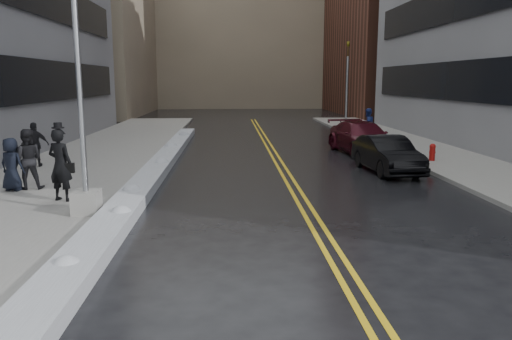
{
  "coord_description": "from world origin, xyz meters",
  "views": [
    {
      "loc": [
        0.39,
        -10.62,
        3.52
      ],
      "look_at": [
        1.04,
        1.72,
        1.3
      ],
      "focal_mm": 35.0,
      "sensor_mm": 36.0,
      "label": 1
    }
  ],
  "objects": [
    {
      "name": "building_far",
      "position": [
        2.0,
        60.0,
        11.0
      ],
      "size": [
        36.0,
        16.0,
        22.0
      ],
      "primitive_type": "cube",
      "color": "gray",
      "rests_on": "ground"
    },
    {
      "name": "lamppost",
      "position": [
        -3.3,
        2.0,
        2.53
      ],
      "size": [
        0.65,
        0.65,
        7.62
      ],
      "color": "gray",
      "rests_on": "sidewalk_west"
    },
    {
      "name": "lane_line_right",
      "position": [
        2.65,
        10.0,
        0.0
      ],
      "size": [
        0.12,
        50.0,
        0.01
      ],
      "primitive_type": "cube",
      "color": "gold",
      "rests_on": "ground"
    },
    {
      "name": "traffic_signal",
      "position": [
        8.5,
        24.0,
        3.4
      ],
      "size": [
        0.16,
        0.2,
        6.0
      ],
      "color": "gray",
      "rests_on": "sidewalk_east"
    },
    {
      "name": "lane_line_left",
      "position": [
        2.35,
        10.0,
        0.0
      ],
      "size": [
        0.12,
        50.0,
        0.01
      ],
      "primitive_type": "cube",
      "color": "gold",
      "rests_on": "ground"
    },
    {
      "name": "pedestrian_fedora",
      "position": [
        -4.39,
        3.48,
        1.18
      ],
      "size": [
        0.88,
        0.73,
        2.06
      ],
      "primitive_type": "imported",
      "rotation": [
        0.0,
        0.0,
        2.77
      ],
      "color": "black",
      "rests_on": "sidewalk_west"
    },
    {
      "name": "ground",
      "position": [
        0.0,
        0.0,
        0.0
      ],
      "size": [
        160.0,
        160.0,
        0.0
      ],
      "primitive_type": "plane",
      "color": "black",
      "rests_on": "ground"
    },
    {
      "name": "fire_hydrant",
      "position": [
        9.0,
        10.0,
        0.55
      ],
      "size": [
        0.26,
        0.26,
        0.73
      ],
      "color": "maroon",
      "rests_on": "sidewalk_east"
    },
    {
      "name": "car_black",
      "position": [
        6.45,
        8.16,
        0.71
      ],
      "size": [
        1.82,
        4.39,
        1.41
      ],
      "primitive_type": "imported",
      "rotation": [
        0.0,
        0.0,
        0.08
      ],
      "color": "black",
      "rests_on": "ground"
    },
    {
      "name": "sidewalk_east",
      "position": [
        10.0,
        10.0,
        0.07
      ],
      "size": [
        4.0,
        50.0,
        0.15
      ],
      "primitive_type": "cube",
      "color": "gray",
      "rests_on": "ground"
    },
    {
      "name": "pedestrian_east",
      "position": [
        8.2,
        17.34,
        1.06
      ],
      "size": [
        1.1,
        1.02,
        1.82
      ],
      "primitive_type": "imported",
      "rotation": [
        0.0,
        0.0,
        3.61
      ],
      "color": "navy",
      "rests_on": "sidewalk_east"
    },
    {
      "name": "sidewalk_west",
      "position": [
        -5.75,
        10.0,
        0.07
      ],
      "size": [
        5.5,
        50.0,
        0.15
      ],
      "primitive_type": "cube",
      "color": "gray",
      "rests_on": "ground"
    },
    {
      "name": "pedestrian_b",
      "position": [
        -5.96,
        5.12,
        1.1
      ],
      "size": [
        1.05,
        0.89,
        1.9
      ],
      "primitive_type": "imported",
      "rotation": [
        0.0,
        0.0,
        3.34
      ],
      "color": "black",
      "rests_on": "sidewalk_west"
    },
    {
      "name": "snow_ridge",
      "position": [
        -2.45,
        8.0,
        0.17
      ],
      "size": [
        0.9,
        30.0,
        0.34
      ],
      "primitive_type": "cube",
      "color": "silver",
      "rests_on": "ground"
    },
    {
      "name": "car_maroon",
      "position": [
        6.82,
        13.27,
        0.77
      ],
      "size": [
        2.79,
        5.55,
        1.55
      ],
      "primitive_type": "imported",
      "rotation": [
        0.0,
        0.0,
        0.12
      ],
      "color": "#3E0915",
      "rests_on": "ground"
    },
    {
      "name": "pedestrian_d",
      "position": [
        -7.3,
        9.33,
        1.03
      ],
      "size": [
        1.08,
        0.56,
        1.76
      ],
      "primitive_type": "imported",
      "rotation": [
        0.0,
        0.0,
        3.27
      ],
      "color": "black",
      "rests_on": "sidewalk_west"
    },
    {
      "name": "building_west_far",
      "position": [
        -15.5,
        44.0,
        9.0
      ],
      "size": [
        14.0,
        22.0,
        18.0
      ],
      "primitive_type": "cube",
      "color": "gray",
      "rests_on": "ground"
    },
    {
      "name": "pedestrian_c",
      "position": [
        -6.35,
        4.9,
        0.97
      ],
      "size": [
        0.93,
        0.76,
        1.65
      ],
      "primitive_type": "imported",
      "rotation": [
        0.0,
        0.0,
        2.81
      ],
      "color": "black",
      "rests_on": "sidewalk_west"
    }
  ]
}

